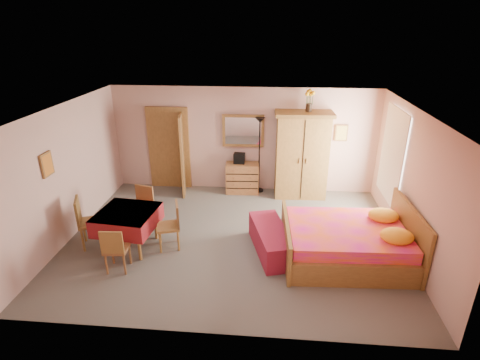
# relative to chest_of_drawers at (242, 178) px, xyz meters

# --- Properties ---
(floor) EXTENTS (6.50, 6.50, 0.00)m
(floor) POSITION_rel_chest_of_drawers_xyz_m (0.01, -2.24, -0.39)
(floor) COLOR #68645C
(floor) RESTS_ON ground
(ceiling) EXTENTS (6.50, 6.50, 0.00)m
(ceiling) POSITION_rel_chest_of_drawers_xyz_m (0.01, -2.24, 2.21)
(ceiling) COLOR brown
(ceiling) RESTS_ON wall_back
(wall_back) EXTENTS (6.50, 0.10, 2.60)m
(wall_back) POSITION_rel_chest_of_drawers_xyz_m (0.01, 0.26, 0.91)
(wall_back) COLOR #C99D92
(wall_back) RESTS_ON floor
(wall_front) EXTENTS (6.50, 0.10, 2.60)m
(wall_front) POSITION_rel_chest_of_drawers_xyz_m (0.01, -4.74, 0.91)
(wall_front) COLOR #C99D92
(wall_front) RESTS_ON floor
(wall_left) EXTENTS (0.10, 5.00, 2.60)m
(wall_left) POSITION_rel_chest_of_drawers_xyz_m (-3.24, -2.24, 0.91)
(wall_left) COLOR #C99D92
(wall_left) RESTS_ON floor
(wall_right) EXTENTS (0.10, 5.00, 2.60)m
(wall_right) POSITION_rel_chest_of_drawers_xyz_m (3.26, -2.24, 0.91)
(wall_right) COLOR #C99D92
(wall_right) RESTS_ON floor
(doorway) EXTENTS (1.06, 0.12, 2.15)m
(doorway) POSITION_rel_chest_of_drawers_xyz_m (-1.89, 0.23, 0.64)
(doorway) COLOR #9E6B35
(doorway) RESTS_ON floor
(window) EXTENTS (0.08, 1.40, 1.95)m
(window) POSITION_rel_chest_of_drawers_xyz_m (3.22, -1.04, 1.06)
(window) COLOR white
(window) RESTS_ON wall_right
(picture_left) EXTENTS (0.04, 0.32, 0.42)m
(picture_left) POSITION_rel_chest_of_drawers_xyz_m (-3.21, -2.84, 1.31)
(picture_left) COLOR orange
(picture_left) RESTS_ON wall_left
(picture_back) EXTENTS (0.30, 0.04, 0.40)m
(picture_back) POSITION_rel_chest_of_drawers_xyz_m (2.36, 0.23, 1.16)
(picture_back) COLOR #D8BF59
(picture_back) RESTS_ON wall_back
(chest_of_drawers) EXTENTS (0.84, 0.45, 0.77)m
(chest_of_drawers) POSITION_rel_chest_of_drawers_xyz_m (0.00, 0.00, 0.00)
(chest_of_drawers) COLOR #9C6235
(chest_of_drawers) RESTS_ON floor
(wall_mirror) EXTENTS (1.02, 0.08, 0.80)m
(wall_mirror) POSITION_rel_chest_of_drawers_xyz_m (0.00, 0.21, 1.16)
(wall_mirror) COLOR white
(wall_mirror) RESTS_ON wall_back
(stereo) EXTENTS (0.28, 0.21, 0.25)m
(stereo) POSITION_rel_chest_of_drawers_xyz_m (-0.08, 0.04, 0.51)
(stereo) COLOR black
(stereo) RESTS_ON chest_of_drawers
(floor_lamp) EXTENTS (0.30, 0.30, 1.91)m
(floor_lamp) POSITION_rel_chest_of_drawers_xyz_m (0.41, 0.11, 0.57)
(floor_lamp) COLOR black
(floor_lamp) RESTS_ON floor
(wardrobe) EXTENTS (1.37, 0.74, 2.10)m
(wardrobe) POSITION_rel_chest_of_drawers_xyz_m (1.43, -0.06, 0.67)
(wardrobe) COLOR #AC7D3A
(wardrobe) RESTS_ON floor
(sunflower_vase) EXTENTS (0.21, 0.21, 0.51)m
(sunflower_vase) POSITION_rel_chest_of_drawers_xyz_m (1.53, -0.02, 1.97)
(sunflower_vase) COLOR yellow
(sunflower_vase) RESTS_ON wardrobe
(bed) EXTENTS (2.33, 1.87, 1.04)m
(bed) POSITION_rel_chest_of_drawers_xyz_m (2.10, -2.72, 0.14)
(bed) COLOR #E61695
(bed) RESTS_ON floor
(bench) EXTENTS (0.92, 1.55, 0.49)m
(bench) POSITION_rel_chest_of_drawers_xyz_m (0.76, -2.62, -0.14)
(bench) COLOR maroon
(bench) RESTS_ON floor
(dining_table) EXTENTS (1.13, 1.13, 0.76)m
(dining_table) POSITION_rel_chest_of_drawers_xyz_m (-1.94, -2.70, -0.01)
(dining_table) COLOR maroon
(dining_table) RESTS_ON floor
(chair_south) EXTENTS (0.41, 0.41, 0.85)m
(chair_south) POSITION_rel_chest_of_drawers_xyz_m (-1.88, -3.41, 0.04)
(chair_south) COLOR brown
(chair_south) RESTS_ON floor
(chair_north) EXTENTS (0.52, 0.52, 0.92)m
(chair_north) POSITION_rel_chest_of_drawers_xyz_m (-1.92, -2.05, 0.08)
(chair_north) COLOR olive
(chair_north) RESTS_ON floor
(chair_west) EXTENTS (0.60, 0.60, 1.01)m
(chair_west) POSITION_rel_chest_of_drawers_xyz_m (-2.65, -2.69, 0.12)
(chair_west) COLOR olive
(chair_west) RESTS_ON floor
(chair_east) EXTENTS (0.52, 0.52, 0.91)m
(chair_east) POSITION_rel_chest_of_drawers_xyz_m (-1.19, -2.64, 0.07)
(chair_east) COLOR #AF7C3B
(chair_east) RESTS_ON floor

